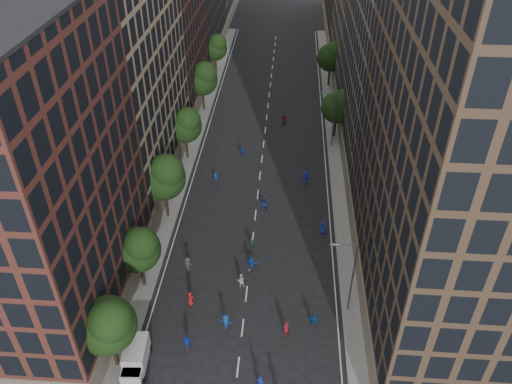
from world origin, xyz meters
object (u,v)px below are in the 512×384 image
at_px(streetlamp_near, 351,275).
at_px(streetlamp_far, 333,117).
at_px(skater_1, 260,384).
at_px(cargo_van, 135,358).

relative_size(streetlamp_near, streetlamp_far, 1.00).
bearing_deg(streetlamp_far, skater_1, -100.85).
height_order(streetlamp_far, cargo_van, streetlamp_far).
distance_m(streetlamp_near, streetlamp_far, 33.00).
bearing_deg(skater_1, streetlamp_far, -86.24).
xyz_separation_m(streetlamp_far, cargo_van, (-19.67, -41.09, -3.92)).
xyz_separation_m(streetlamp_near, streetlamp_far, (0.00, 33.00, 0.00)).
relative_size(streetlamp_far, cargo_van, 1.98).
xyz_separation_m(streetlamp_far, skater_1, (-8.18, -42.67, -4.22)).
xyz_separation_m(streetlamp_near, cargo_van, (-19.67, -8.09, -3.92)).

